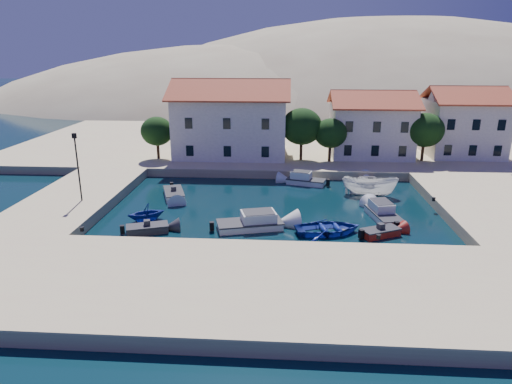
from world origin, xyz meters
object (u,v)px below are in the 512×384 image
rowboat_south (328,233)px  cabin_cruiser_east (384,214)px  building_left (231,117)px  building_right (464,121)px  boat_east (369,195)px  cabin_cruiser_south (250,223)px  lamppost (77,161)px  building_mid (371,123)px

rowboat_south → cabin_cruiser_east: (5.13, 3.52, 0.48)m
building_left → building_right: bearing=3.8°
building_left → boat_east: bearing=-40.7°
cabin_cruiser_east → boat_east: cabin_cruiser_east is taller
cabin_cruiser_east → building_left: bearing=26.9°
building_left → cabin_cruiser_east: (15.78, -20.35, -5.46)m
boat_east → cabin_cruiser_south: bearing=139.9°
building_right → lamppost: (-41.50, -22.00, -0.72)m
building_left → rowboat_south: size_ratio=2.75×
rowboat_south → boat_east: bearing=-38.4°
lamppost → cabin_cruiser_south: bearing=-11.9°
building_left → lamppost: size_ratio=2.36×
rowboat_south → lamppost: bearing=67.7°
building_right → rowboat_south: (-19.35, -25.87, -5.47)m
building_right → lamppost: bearing=-152.1°
lamppost → cabin_cruiser_east: size_ratio=1.24×
building_mid → building_right: (12.00, 1.00, 0.25)m
building_mid → lamppost: size_ratio=1.69×
cabin_cruiser_south → boat_east: size_ratio=1.04×
lamppost → boat_east: lamppost is taller
cabin_cruiser_south → rowboat_south: 6.46m
cabin_cruiser_east → building_right: bearing=-43.3°
building_mid → building_left: bearing=-176.8°
cabin_cruiser_south → boat_east: bearing=25.6°
building_left → cabin_cruiser_east: 26.32m
rowboat_south → boat_east: 11.55m
building_mid → lamppost: 36.21m
building_mid → cabin_cruiser_south: bearing=-119.5°
building_mid → rowboat_south: (-7.35, -24.87, -5.22)m
boat_east → lamppost: bearing=112.8°
boat_east → building_right: bearing=-33.4°
rowboat_south → cabin_cruiser_east: bearing=-68.0°
cabin_cruiser_south → cabin_cruiser_east: (11.55, 2.96, 0.00)m
building_right → rowboat_south: building_right is taller
building_mid → building_right: 12.04m
cabin_cruiser_south → cabin_cruiser_east: same height
building_right → rowboat_south: bearing=-126.8°
cabin_cruiser_south → cabin_cruiser_east: bearing=-0.6°
building_mid → rowboat_south: size_ratio=1.97×
cabin_cruiser_south → cabin_cruiser_east: 11.92m
building_right → lamppost: building_right is taller
building_right → rowboat_south: size_ratio=1.77×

